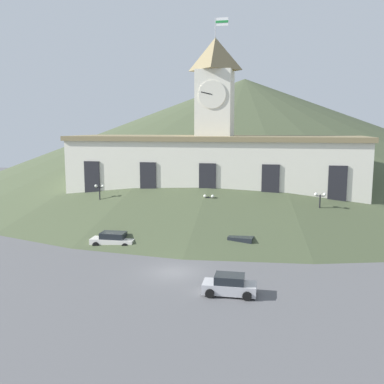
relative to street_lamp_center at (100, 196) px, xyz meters
name	(u,v)px	position (x,y,z in m)	size (l,w,h in m)	color
ground_plane	(173,272)	(12.93, -14.38, -3.77)	(160.00, 160.00, 0.00)	#565659
civic_building	(214,172)	(12.93, 7.45, 2.45)	(37.83, 11.01, 25.67)	silver
banner_fence	(203,225)	(12.93, -0.78, -2.73)	(34.16, 0.12, 2.07)	#1E8438
hillside_backdrop	(244,130)	(12.93, 49.72, 7.57)	(121.20, 121.20, 22.67)	#424C33
street_lamp_center	(100,196)	(0.00, 0.00, 0.00)	(1.26, 0.36, 5.21)	black
street_lamp_right	(209,204)	(13.48, 0.00, -0.50)	(1.26, 0.36, 4.42)	black
street_lamp_far_right	(320,205)	(25.83, 0.00, -0.11)	(1.26, 0.36, 5.04)	black
car_red_sedan	(241,244)	(17.91, -6.74, -3.10)	(4.58, 2.53, 1.45)	red
car_white_taxi	(113,240)	(4.98, -8.07, -3.07)	(4.57, 2.27, 1.50)	white
car_silver_hatch	(230,285)	(18.18, -18.23, -3.08)	(3.94, 2.09, 1.50)	#B7B7BC
pedestrian	(147,225)	(6.82, -2.47, -2.75)	(0.47, 0.47, 1.86)	#282D3D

